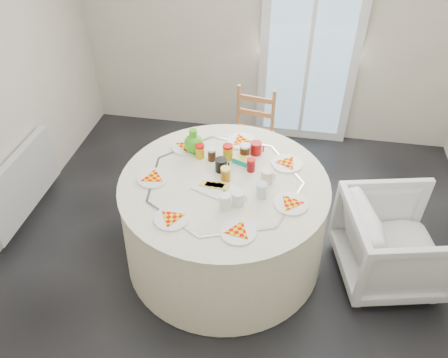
% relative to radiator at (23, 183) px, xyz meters
% --- Properties ---
extents(floor, '(4.00, 4.00, 0.00)m').
position_rel_radiator_xyz_m(floor, '(1.94, -0.20, -0.38)').
color(floor, black).
rests_on(floor, ground).
extents(wall_back, '(4.00, 0.02, 2.60)m').
position_rel_radiator_xyz_m(wall_back, '(1.94, 1.80, 0.92)').
color(wall_back, '#BCB5A3').
rests_on(wall_back, floor).
extents(glass_door, '(1.00, 0.08, 2.10)m').
position_rel_radiator_xyz_m(glass_door, '(2.34, 1.75, 0.67)').
color(glass_door, silver).
rests_on(glass_door, floor).
extents(radiator, '(0.07, 1.00, 0.55)m').
position_rel_radiator_xyz_m(radiator, '(0.00, 0.00, 0.00)').
color(radiator, silver).
rests_on(radiator, floor).
extents(table, '(1.59, 1.59, 0.81)m').
position_rel_radiator_xyz_m(table, '(1.80, -0.13, -0.01)').
color(table, white).
rests_on(table, floor).
extents(wooden_chair, '(0.46, 0.44, 0.90)m').
position_rel_radiator_xyz_m(wooden_chair, '(1.86, 0.96, 0.09)').
color(wooden_chair, '#A55D36').
rests_on(wooden_chair, floor).
extents(armchair, '(0.85, 0.89, 0.77)m').
position_rel_radiator_xyz_m(armchair, '(3.11, -0.12, 0.01)').
color(armchair, white).
rests_on(armchair, floor).
extents(place_settings, '(1.34, 1.34, 0.02)m').
position_rel_radiator_xyz_m(place_settings, '(1.80, -0.13, 0.39)').
color(place_settings, silver).
rests_on(place_settings, table).
extents(jar_cluster, '(0.52, 0.39, 0.14)m').
position_rel_radiator_xyz_m(jar_cluster, '(1.76, 0.08, 0.44)').
color(jar_cluster, '#AB4015').
rests_on(jar_cluster, table).
extents(butter_tub, '(0.15, 0.13, 0.05)m').
position_rel_radiator_xyz_m(butter_tub, '(1.90, 0.12, 0.41)').
color(butter_tub, '#00A598').
rests_on(butter_tub, table).
extents(green_pitcher, '(0.17, 0.17, 0.20)m').
position_rel_radiator_xyz_m(green_pitcher, '(1.50, 0.19, 0.49)').
color(green_pitcher, green).
rests_on(green_pitcher, table).
extents(cheese_platter, '(0.34, 0.28, 0.04)m').
position_rel_radiator_xyz_m(cheese_platter, '(1.75, -0.23, 0.39)').
color(cheese_platter, silver).
rests_on(cheese_platter, table).
extents(mugs_glasses, '(0.82, 0.82, 0.12)m').
position_rel_radiator_xyz_m(mugs_glasses, '(1.94, -0.13, 0.43)').
color(mugs_glasses, '#969696').
rests_on(mugs_glasses, table).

